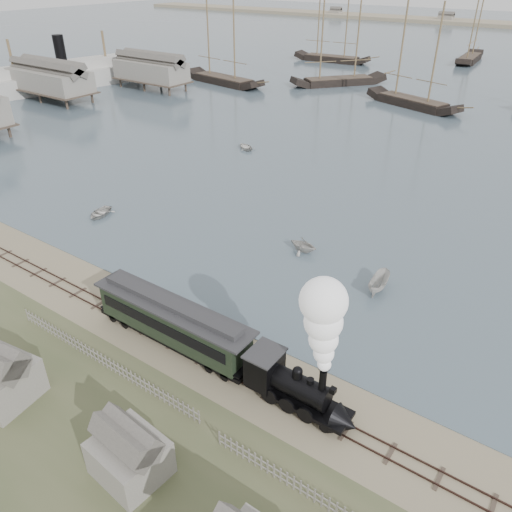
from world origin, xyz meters
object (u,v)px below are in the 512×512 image
Objects in this scene: steamship at (62,62)px; passenger_coach at (173,321)px; beached_dinghy at (234,338)px; locomotive at (313,360)px.

passenger_coach is at bearing -109.95° from steamship.
passenger_coach is 3.91× the size of beached_dinghy.
beached_dinghy is at bearing 36.16° from passenger_coach.
locomotive is 2.72× the size of beached_dinghy.
passenger_coach reaches higher than beached_dinghy.
locomotive reaches higher than passenger_coach.
beached_dinghy is 102.33m from steamship.
steamship is (-85.03, 53.30, 3.67)m from passenger_coach.
passenger_coach is 0.27× the size of steamship.
passenger_coach is (-12.22, 0.00, -2.42)m from locomotive.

